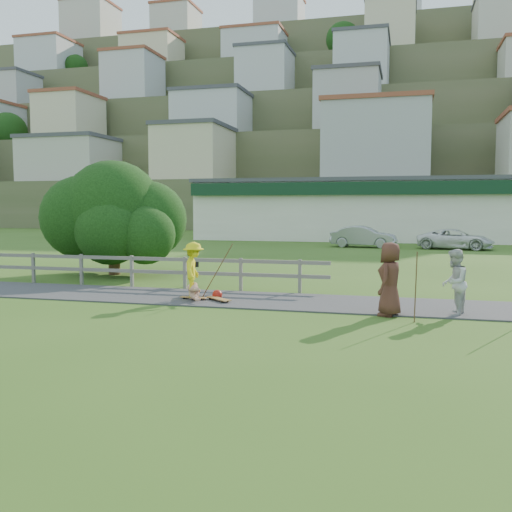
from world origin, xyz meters
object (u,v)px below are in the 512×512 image
Objects in this scene: spectator_c at (390,279)px; car_white at (455,239)px; skater_rider at (194,273)px; skater_fallen at (194,291)px; tree at (114,228)px; bbq at (191,274)px; spectator_a at (454,283)px; car_silver at (363,237)px.

car_white is (3.49, 24.50, -0.29)m from spectator_c.
skater_fallen is at bearing -102.04° from skater_rider.
tree reaches higher than bbq.
bbq is at bearing -101.48° from spectator_c.
tree is (-5.57, 5.30, 1.63)m from skater_fallen.
skater_fallen is 7.37m from spectator_a.
tree is at bearing 160.18° from car_silver.
bbq is at bearing 173.66° from car_silver.
skater_fallen is 7.86m from tree.
skater_fallen is 0.33× the size of car_white.
bbq is (-6.93, 3.78, -0.50)m from spectator_c.
car_silver is at bearing -154.41° from spectator_a.
spectator_c is 0.40× the size of car_white.
tree is at bearing 32.81° from skater_rider.
spectator_a reaches higher than bbq.
skater_rider reaches higher than skater_fallen.
car_white is at bearing -87.76° from car_silver.
bbq is at bearing 9.23° from skater_rider.
spectator_a is 24.13m from car_white.
spectator_a is at bearing -107.55° from skater_rider.
skater_fallen is at bearing -51.20° from bbq.
tree is (-8.81, -18.58, 1.18)m from car_silver.
skater_fallen is 0.35× the size of car_silver.
spectator_c is 2.09× the size of bbq.
skater_fallen is 24.11m from car_silver.
spectator_a is 0.39× the size of car_silver.
tree is 7.19× the size of bbq.
car_white is at bearing -34.93° from skater_rider.
skater_rider is 1.82× the size of bbq.
tree reaches higher than skater_rider.
skater_rider is 0.96× the size of spectator_a.
skater_fallen is 3.06m from bbq.
spectator_c is at bearing -35.69° from skater_fallen.
car_silver is 21.54m from bbq.
skater_fallen is 5.85m from spectator_c.
car_silver is at bearing 56.14° from skater_fallen.
spectator_a is 1.66m from spectator_c.
skater_rider is 1.06× the size of skater_fallen.
car_silver is (3.24, 23.88, 0.45)m from skater_fallen.
bbq is at bearing -95.28° from spectator_a.
bbq is at bearing 164.93° from car_white.
car_silver reaches higher than skater_fallen.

